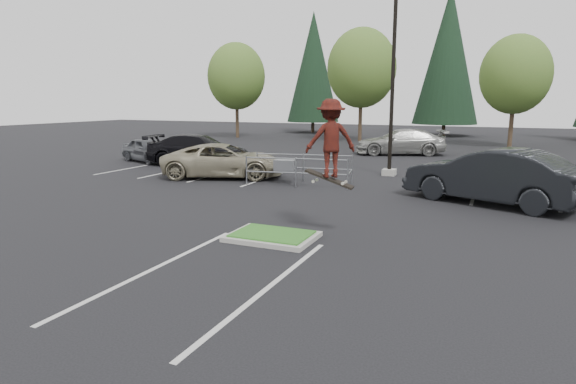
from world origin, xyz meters
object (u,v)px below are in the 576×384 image
at_px(car_l_tan, 222,161).
at_px(car_far_silver, 402,142).
at_px(skateboarder, 330,139).
at_px(car_r_charc, 492,176).
at_px(car_l_black, 198,150).
at_px(light_pole, 393,78).
at_px(decid_c, 515,77).
at_px(decid_a, 237,78).
at_px(car_l_grey, 148,150).
at_px(conif_b, 448,56).
at_px(decid_b, 362,71).
at_px(conif_a, 313,67).
at_px(cart_corral, 289,166).

bearing_deg(car_l_tan, car_far_silver, -44.84).
height_order(skateboarder, car_r_charc, skateboarder).
height_order(car_l_black, car_far_silver, car_l_black).
height_order(light_pole, decid_c, light_pole).
height_order(decid_a, car_far_silver, decid_a).
bearing_deg(car_l_black, car_l_grey, 78.13).
xyz_separation_m(skateboarder, car_l_tan, (-7.70, 7.26, -1.77)).
distance_m(decid_c, conif_b, 12.51).
xyz_separation_m(light_pole, car_l_black, (-10.50, -0.50, -3.72)).
distance_m(decid_b, conif_b, 11.78).
xyz_separation_m(car_r_charc, car_far_silver, (-5.71, 14.26, -0.12)).
height_order(decid_a, skateboarder, decid_a).
distance_m(conif_a, conif_b, 14.03).
relative_size(decid_a, conif_b, 0.61).
xyz_separation_m(car_l_tan, car_r_charc, (11.58, -1.26, 0.18)).
distance_m(decid_c, car_l_tan, 25.33).
xyz_separation_m(decid_a, car_l_tan, (11.51, -21.78, -4.80)).
relative_size(conif_b, car_l_black, 2.49).
relative_size(conif_b, skateboarder, 6.28).
distance_m(decid_c, skateboarder, 29.35).
bearing_deg(conif_b, car_r_charc, -81.38).
bearing_deg(car_l_black, skateboarder, -145.02).
bearing_deg(decid_a, decid_c, -0.48).
bearing_deg(conif_a, skateboarder, -68.71).
bearing_deg(car_far_silver, car_l_grey, -72.20).
relative_size(decid_a, car_l_grey, 2.17).
xyz_separation_m(decid_a, conif_b, (18.01, 10.47, 2.27)).
distance_m(decid_c, cart_corral, 24.10).
relative_size(skateboarder, car_far_silver, 0.40).
distance_m(car_l_grey, car_r_charc, 19.12).
height_order(light_pole, car_r_charc, light_pole).
relative_size(decid_c, car_r_charc, 1.43).
bearing_deg(cart_corral, car_l_tan, 164.70).
bearing_deg(light_pole, car_far_silver, 96.95).
distance_m(cart_corral, car_l_tan, 3.53).
height_order(decid_a, decid_b, decid_b).
bearing_deg(decid_b, decid_a, -177.61).
xyz_separation_m(decid_b, car_r_charc, (11.09, -23.53, -5.08)).
bearing_deg(conif_b, car_l_black, -109.03).
bearing_deg(car_far_silver, conif_b, 158.77).
height_order(decid_c, car_far_silver, decid_c).
distance_m(conif_a, cart_corral, 34.51).
xyz_separation_m(cart_corral, car_l_black, (-7.01, 3.58, 0.07)).
height_order(decid_a, car_r_charc, decid_a).
height_order(car_r_charc, car_far_silver, car_r_charc).
xyz_separation_m(decid_b, car_far_silver, (5.38, -9.28, -5.20)).
bearing_deg(skateboarder, decid_a, -88.73).
relative_size(car_l_tan, car_far_silver, 0.97).
distance_m(cart_corral, car_far_silver, 13.55).
bearing_deg(car_far_silver, car_l_black, -63.21).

